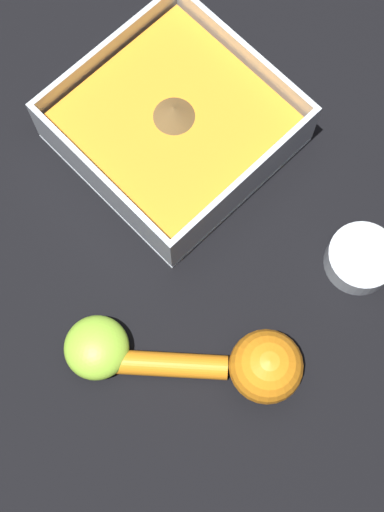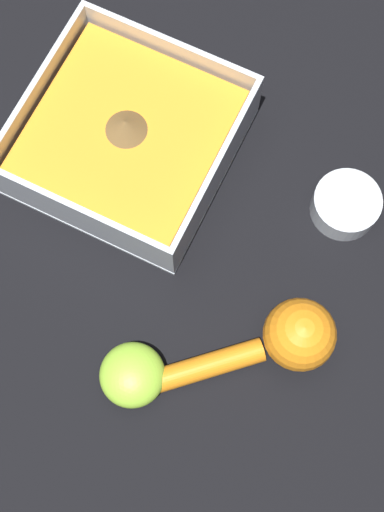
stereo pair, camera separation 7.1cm
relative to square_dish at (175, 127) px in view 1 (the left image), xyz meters
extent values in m
plane|color=black|center=(0.04, 0.01, -0.03)|extent=(4.00, 4.00, 0.00)
cube|color=silver|center=(0.00, 0.00, -0.02)|extent=(0.21, 0.21, 0.01)
cube|color=silver|center=(0.00, 0.10, 0.01)|extent=(0.21, 0.01, 0.06)
cube|color=silver|center=(0.00, -0.10, 0.01)|extent=(0.21, 0.01, 0.06)
cube|color=silver|center=(0.10, 0.00, 0.01)|extent=(0.01, 0.20, 0.06)
cube|color=silver|center=(-0.10, 0.00, 0.01)|extent=(0.01, 0.20, 0.06)
cube|color=orange|center=(0.00, 0.00, 0.00)|extent=(0.19, 0.19, 0.04)
cone|color=brown|center=(0.00, 0.00, 0.03)|extent=(0.04, 0.04, 0.02)
cylinder|color=silver|center=(0.04, -0.24, -0.01)|extent=(0.07, 0.07, 0.03)
cylinder|color=brown|center=(0.04, -0.24, -0.02)|extent=(0.06, 0.06, 0.02)
sphere|color=orange|center=(-0.11, -0.25, 0.01)|extent=(0.07, 0.07, 0.07)
cylinder|color=orange|center=(-0.18, -0.18, -0.02)|extent=(0.10, 0.10, 0.02)
ellipsoid|color=#93CC38|center=(-0.22, -0.12, -0.01)|extent=(0.06, 0.06, 0.04)
camera|label=1|loc=(-0.23, -0.26, 0.69)|focal=50.00mm
camera|label=2|loc=(-0.27, -0.21, 0.69)|focal=50.00mm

